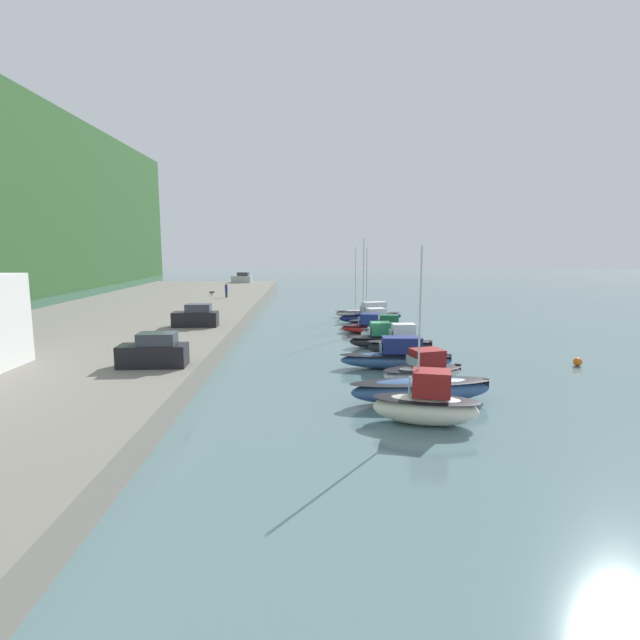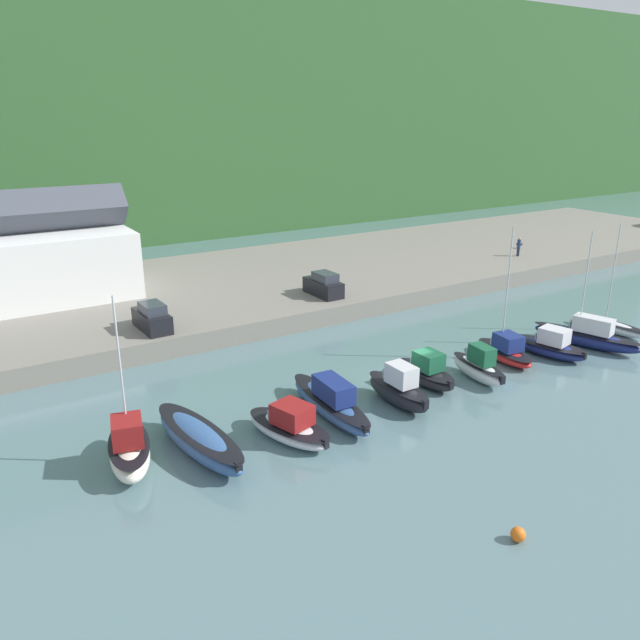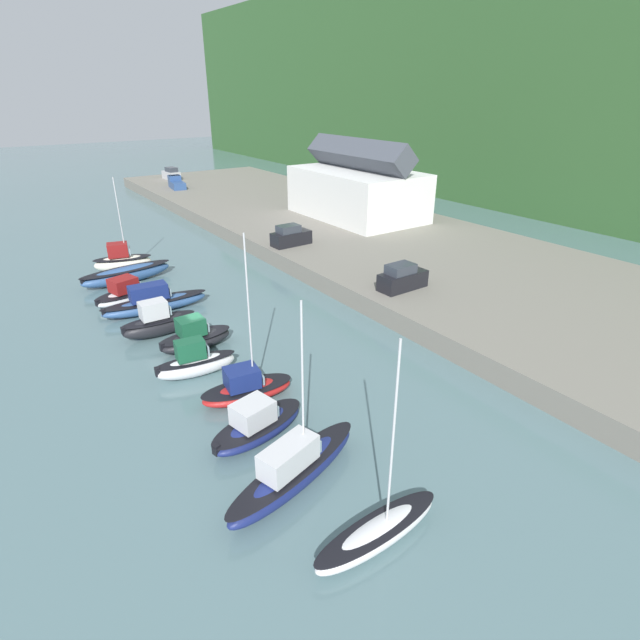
{
  "view_description": "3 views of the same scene",
  "coord_description": "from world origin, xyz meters",
  "px_view_note": "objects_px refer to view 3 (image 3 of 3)",
  "views": [
    {
      "loc": [
        -43.56,
        5.32,
        9.09
      ],
      "look_at": [
        1.95,
        4.22,
        2.41
      ],
      "focal_mm": 28.0,
      "sensor_mm": 36.0,
      "label": 1
    },
    {
      "loc": [
        -25.62,
        -29.85,
        17.62
      ],
      "look_at": [
        -1.6,
        8.4,
        2.31
      ],
      "focal_mm": 35.0,
      "sensor_mm": 36.0,
      "label": 2
    },
    {
      "loc": [
        31.47,
        -11.41,
        16.61
      ],
      "look_at": [
        4.3,
        7.26,
        1.31
      ],
      "focal_mm": 28.0,
      "sensor_mm": 36.0,
      "label": 3
    }
  ],
  "objects_px": {
    "moored_boat_9": "(294,469)",
    "moored_boat_8": "(257,425)",
    "moored_boat_6": "(195,363)",
    "parked_car_1": "(171,174)",
    "moored_boat_2": "(127,293)",
    "moored_boat_7": "(246,388)",
    "parked_car_2": "(291,236)",
    "moored_boat_5": "(195,337)",
    "pickup_truck_0": "(176,183)",
    "moored_boat_3": "(154,302)",
    "moored_boat_0": "(122,261)",
    "parked_car_0": "(402,278)",
    "moored_boat_1": "(127,274)",
    "moored_boat_4": "(158,323)",
    "moored_boat_10": "(378,532)"
  },
  "relations": [
    {
      "from": "parked_car_1",
      "to": "pickup_truck_0",
      "type": "distance_m",
      "value": 9.08
    },
    {
      "from": "parked_car_1",
      "to": "moored_boat_8",
      "type": "bearing_deg",
      "value": -112.08
    },
    {
      "from": "moored_boat_0",
      "to": "moored_boat_2",
      "type": "height_order",
      "value": "moored_boat_0"
    },
    {
      "from": "moored_boat_0",
      "to": "moored_boat_5",
      "type": "distance_m",
      "value": 19.82
    },
    {
      "from": "moored_boat_5",
      "to": "moored_boat_7",
      "type": "bearing_deg",
      "value": -0.41
    },
    {
      "from": "moored_boat_8",
      "to": "moored_boat_1",
      "type": "bearing_deg",
      "value": 165.76
    },
    {
      "from": "parked_car_2",
      "to": "moored_boat_8",
      "type": "bearing_deg",
      "value": -36.94
    },
    {
      "from": "moored_boat_4",
      "to": "parked_car_0",
      "type": "bearing_deg",
      "value": 71.55
    },
    {
      "from": "moored_boat_2",
      "to": "moored_boat_5",
      "type": "xyz_separation_m",
      "value": [
        11.4,
        1.57,
        0.07
      ]
    },
    {
      "from": "moored_boat_7",
      "to": "moored_boat_9",
      "type": "xyz_separation_m",
      "value": [
        7.58,
        -1.41,
        0.15
      ]
    },
    {
      "from": "moored_boat_2",
      "to": "parked_car_1",
      "type": "distance_m",
      "value": 54.96
    },
    {
      "from": "moored_boat_2",
      "to": "moored_boat_7",
      "type": "distance_m",
      "value": 19.23
    },
    {
      "from": "pickup_truck_0",
      "to": "moored_boat_3",
      "type": "bearing_deg",
      "value": -104.88
    },
    {
      "from": "moored_boat_0",
      "to": "moored_boat_4",
      "type": "distance_m",
      "value": 16.41
    },
    {
      "from": "moored_boat_0",
      "to": "parked_car_0",
      "type": "height_order",
      "value": "moored_boat_0"
    },
    {
      "from": "moored_boat_6",
      "to": "parked_car_0",
      "type": "bearing_deg",
      "value": 99.42
    },
    {
      "from": "moored_boat_2",
      "to": "moored_boat_10",
      "type": "bearing_deg",
      "value": -13.49
    },
    {
      "from": "moored_boat_1",
      "to": "moored_boat_5",
      "type": "relative_size",
      "value": 1.69
    },
    {
      "from": "moored_boat_3",
      "to": "moored_boat_9",
      "type": "distance_m",
      "value": 23.24
    },
    {
      "from": "moored_boat_6",
      "to": "moored_boat_1",
      "type": "bearing_deg",
      "value": -176.51
    },
    {
      "from": "moored_boat_0",
      "to": "parked_car_2",
      "type": "xyz_separation_m",
      "value": [
        6.4,
        15.82,
        1.45
      ]
    },
    {
      "from": "moored_boat_4",
      "to": "moored_boat_7",
      "type": "xyz_separation_m",
      "value": [
        11.26,
        1.48,
        -0.24
      ]
    },
    {
      "from": "moored_boat_9",
      "to": "moored_boat_8",
      "type": "bearing_deg",
      "value": 159.92
    },
    {
      "from": "parked_car_1",
      "to": "moored_boat_7",
      "type": "bearing_deg",
      "value": -111.98
    },
    {
      "from": "parked_car_1",
      "to": "parked_car_2",
      "type": "distance_m",
      "value": 48.58
    },
    {
      "from": "moored_boat_6",
      "to": "parked_car_0",
      "type": "distance_m",
      "value": 18.47
    },
    {
      "from": "moored_boat_5",
      "to": "moored_boat_9",
      "type": "bearing_deg",
      "value": -5.89
    },
    {
      "from": "moored_boat_2",
      "to": "moored_boat_8",
      "type": "relative_size",
      "value": 1.04
    },
    {
      "from": "moored_boat_0",
      "to": "parked_car_0",
      "type": "distance_m",
      "value": 28.05
    },
    {
      "from": "moored_boat_7",
      "to": "pickup_truck_0",
      "type": "bearing_deg",
      "value": 171.78
    },
    {
      "from": "moored_boat_5",
      "to": "moored_boat_8",
      "type": "distance_m",
      "value": 11.35
    },
    {
      "from": "moored_boat_5",
      "to": "parked_car_1",
      "type": "xyz_separation_m",
      "value": [
        -61.82,
        20.21,
        1.67
      ]
    },
    {
      "from": "moored_boat_9",
      "to": "parked_car_2",
      "type": "xyz_separation_m",
      "value": [
        -28.76,
        17.43,
        1.6
      ]
    },
    {
      "from": "moored_boat_9",
      "to": "parked_car_1",
      "type": "xyz_separation_m",
      "value": [
        -77.17,
        21.55,
        1.6
      ]
    },
    {
      "from": "moored_boat_5",
      "to": "moored_boat_7",
      "type": "relative_size",
      "value": 0.52
    },
    {
      "from": "moored_boat_5",
      "to": "moored_boat_10",
      "type": "height_order",
      "value": "moored_boat_10"
    },
    {
      "from": "moored_boat_6",
      "to": "moored_boat_9",
      "type": "height_order",
      "value": "moored_boat_9"
    },
    {
      "from": "moored_boat_7",
      "to": "parked_car_2",
      "type": "relative_size",
      "value": 2.33
    },
    {
      "from": "moored_boat_0",
      "to": "pickup_truck_0",
      "type": "relative_size",
      "value": 1.86
    },
    {
      "from": "moored_boat_6",
      "to": "parked_car_1",
      "type": "distance_m",
      "value": 68.86
    },
    {
      "from": "moored_boat_9",
      "to": "moored_boat_10",
      "type": "height_order",
      "value": "moored_boat_10"
    },
    {
      "from": "moored_boat_2",
      "to": "moored_boat_4",
      "type": "xyz_separation_m",
      "value": [
        7.9,
        0.15,
        0.23
      ]
    },
    {
      "from": "moored_boat_1",
      "to": "moored_boat_3",
      "type": "bearing_deg",
      "value": -7.12
    },
    {
      "from": "parked_car_0",
      "to": "parked_car_2",
      "type": "bearing_deg",
      "value": -178.25
    },
    {
      "from": "moored_boat_0",
      "to": "moored_boat_7",
      "type": "distance_m",
      "value": 27.59
    },
    {
      "from": "moored_boat_9",
      "to": "parked_car_1",
      "type": "bearing_deg",
      "value": 147.74
    },
    {
      "from": "moored_boat_0",
      "to": "moored_boat_6",
      "type": "height_order",
      "value": "moored_boat_0"
    },
    {
      "from": "parked_car_0",
      "to": "pickup_truck_0",
      "type": "distance_m",
      "value": 55.7
    },
    {
      "from": "moored_boat_5",
      "to": "moored_boat_2",
      "type": "bearing_deg",
      "value": -173.08
    },
    {
      "from": "moored_boat_1",
      "to": "moored_boat_8",
      "type": "bearing_deg",
      "value": -8.35
    }
  ]
}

